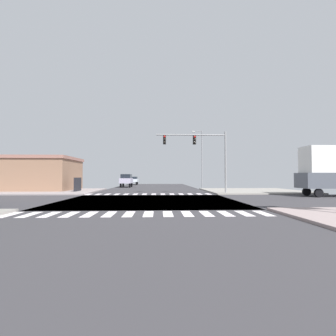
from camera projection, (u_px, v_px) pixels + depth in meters
name	position (u px, v px, depth m)	size (l,w,h in m)	color
ground	(149.00, 201.00, 20.24)	(90.00, 90.00, 0.05)	#353437
sidewalk_corner_ne	(253.00, 191.00, 32.72)	(12.00, 12.00, 0.14)	gray
sidewalk_corner_nw	(49.00, 191.00, 31.73)	(12.00, 12.00, 0.14)	gray
crosswalk_near	(139.00, 214.00, 12.94)	(13.50, 2.00, 0.01)	white
crosswalk_far	(149.00, 194.00, 27.52)	(13.50, 2.00, 0.01)	white
traffic_signal_mast	(199.00, 147.00, 27.90)	(7.83, 0.55, 6.95)	gray
street_lamp	(201.00, 154.00, 41.13)	(1.78, 0.32, 9.43)	gray
bank_building	(24.00, 174.00, 33.73)	(14.90, 8.35, 4.52)	#8F6951
sedan_farside_1	(134.00, 180.00, 58.92)	(1.80, 4.30, 1.88)	black
suv_crossing_2	(126.00, 179.00, 45.33)	(1.96, 4.60, 2.34)	black
box_truck_leading_2	(334.00, 170.00, 24.50)	(7.20, 2.40, 4.85)	black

